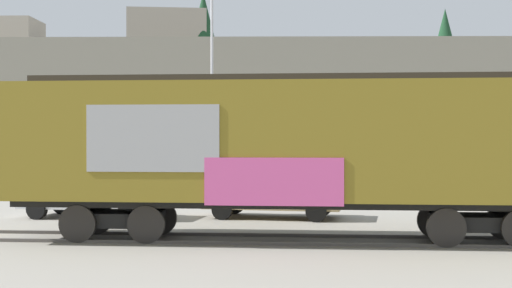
# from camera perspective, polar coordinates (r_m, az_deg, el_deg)

# --- Properties ---
(ground_plane) EXTENTS (260.00, 260.00, 0.00)m
(ground_plane) POSITION_cam_1_polar(r_m,az_deg,el_deg) (17.31, 5.80, -7.98)
(ground_plane) COLOR gray
(track) EXTENTS (59.96, 5.82, 0.08)m
(track) POSITION_cam_1_polar(r_m,az_deg,el_deg) (17.35, -1.56, -7.82)
(track) COLOR #4C4742
(track) RESTS_ON ground_plane
(freight_car) EXTENTS (14.34, 3.71, 4.13)m
(freight_car) POSITION_cam_1_polar(r_m,az_deg,el_deg) (17.06, 3.17, -0.03)
(freight_car) COLOR olive
(freight_car) RESTS_ON ground_plane
(flagpole) EXTENTS (0.53, 1.43, 9.75)m
(flagpole) POSITION_cam_1_polar(r_m,az_deg,el_deg) (29.55, -3.57, 7.27)
(flagpole) COLOR silver
(flagpole) RESTS_ON ground_plane
(hillside) EXTENTS (155.07, 36.50, 15.44)m
(hillside) POSITION_cam_1_polar(r_m,az_deg,el_deg) (72.50, 1.97, 2.70)
(hillside) COLOR gray
(hillside) RESTS_ON ground_plane
(parked_car_silver) EXTENTS (4.73, 2.54, 1.62)m
(parked_car_silver) POSITION_cam_1_polar(r_m,az_deg,el_deg) (22.70, -13.35, -3.89)
(parked_car_silver) COLOR #B7BABF
(parked_car_silver) RESTS_ON ground_plane
(parked_car_tan) EXTENTS (4.57, 2.53, 1.66)m
(parked_car_tan) POSITION_cam_1_polar(r_m,az_deg,el_deg) (22.03, 1.30, -3.95)
(parked_car_tan) COLOR #9E8966
(parked_car_tan) RESTS_ON ground_plane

